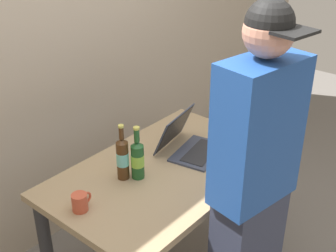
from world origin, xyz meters
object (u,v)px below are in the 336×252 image
at_px(coffee_mug, 80,202).
at_px(beer_bottle_dark, 138,159).
at_px(laptop, 189,143).
at_px(beer_bottle_amber, 123,158).
at_px(person_figure, 252,192).

bearing_deg(coffee_mug, beer_bottle_dark, -2.75).
height_order(beer_bottle_dark, coffee_mug, beer_bottle_dark).
distance_m(laptop, beer_bottle_amber, 0.46).
xyz_separation_m(laptop, person_figure, (-0.31, -0.59, 0.10)).
relative_size(laptop, person_figure, 0.22).
xyz_separation_m(laptop, beer_bottle_amber, (-0.44, 0.09, 0.07)).
relative_size(laptop, beer_bottle_amber, 1.24).
distance_m(laptop, beer_bottle_dark, 0.40).
bearing_deg(beer_bottle_amber, beer_bottle_dark, -45.96).
distance_m(laptop, person_figure, 0.67).
bearing_deg(person_figure, beer_bottle_dark, 97.66).
height_order(laptop, coffee_mug, laptop).
distance_m(beer_bottle_amber, coffee_mug, 0.33).
bearing_deg(beer_bottle_dark, laptop, -5.73).
bearing_deg(beer_bottle_amber, laptop, -12.03).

